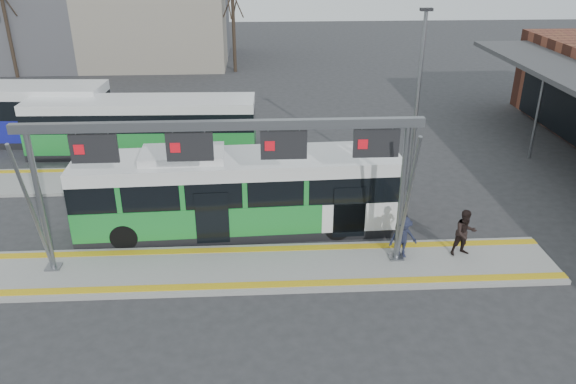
# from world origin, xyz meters

# --- Properties ---
(ground) EXTENTS (120.00, 120.00, 0.00)m
(ground) POSITION_xyz_m (0.00, 0.00, 0.00)
(ground) COLOR #2D2D30
(ground) RESTS_ON ground
(platform_main) EXTENTS (22.00, 3.00, 0.15)m
(platform_main) POSITION_xyz_m (0.00, 0.00, 0.07)
(platform_main) COLOR gray
(platform_main) RESTS_ON ground
(platform_second) EXTENTS (20.00, 3.00, 0.15)m
(platform_second) POSITION_xyz_m (-4.00, 8.00, 0.07)
(platform_second) COLOR gray
(platform_second) RESTS_ON ground
(tactile_main) EXTENTS (22.00, 2.65, 0.02)m
(tactile_main) POSITION_xyz_m (0.00, 0.00, 0.16)
(tactile_main) COLOR gold
(tactile_main) RESTS_ON platform_main
(tactile_second) EXTENTS (20.00, 0.35, 0.02)m
(tactile_second) POSITION_xyz_m (-4.00, 9.15, 0.16)
(tactile_second) COLOR gold
(tactile_second) RESTS_ON platform_second
(gantry) EXTENTS (13.00, 1.68, 5.20)m
(gantry) POSITION_xyz_m (-0.35, 0.25, 4.30)
(gantry) COLOR slate
(gantry) RESTS_ON platform_main
(hero_bus) EXTENTS (12.34, 3.06, 3.37)m
(hero_bus) POSITION_xyz_m (-0.14, 3.06, 1.54)
(hero_bus) COLOR black
(hero_bus) RESTS_ON ground
(bg_bus_green) EXTENTS (11.80, 2.83, 2.93)m
(bg_bus_green) POSITION_xyz_m (-5.36, 11.84, 1.45)
(bg_bus_green) COLOR black
(bg_bus_green) RESTS_ON ground
(passenger_a) EXTENTS (0.67, 0.53, 1.64)m
(passenger_a) POSITION_xyz_m (5.82, 1.08, 0.97)
(passenger_a) COLOR black
(passenger_a) RESTS_ON platform_main
(passenger_b) EXTENTS (0.95, 0.79, 1.75)m
(passenger_b) POSITION_xyz_m (7.93, 0.42, 1.02)
(passenger_b) COLOR black
(passenger_b) RESTS_ON platform_main
(passenger_c) EXTENTS (1.08, 0.70, 1.57)m
(passenger_c) POSITION_xyz_m (5.71, 0.37, 0.94)
(passenger_c) COLOR #1E2237
(passenger_c) RESTS_ON platform_main
(lamp_east) EXTENTS (0.50, 0.25, 7.97)m
(lamp_east) POSITION_xyz_m (7.48, 6.29, 4.23)
(lamp_east) COLOR slate
(lamp_east) RESTS_ON ground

